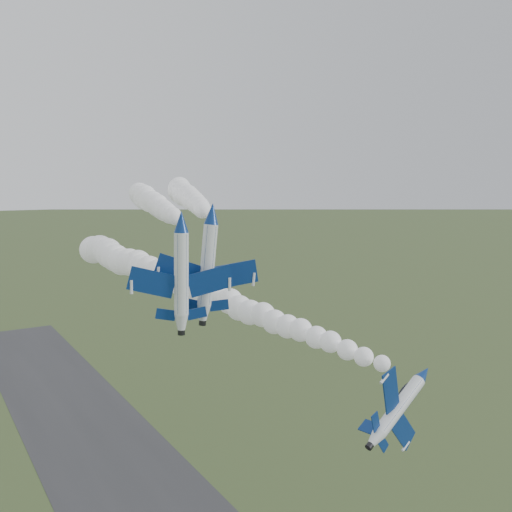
# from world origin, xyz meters

# --- Properties ---
(jet_lead) EXTENTS (4.69, 11.22, 8.30)m
(jet_lead) POSITION_xyz_m (14.61, -5.35, 31.18)
(jet_lead) COLOR white
(smoke_trail_jet_lead) EXTENTS (20.76, 74.02, 5.36)m
(smoke_trail_jet_lead) POSITION_xyz_m (8.19, 33.75, 34.07)
(smoke_trail_jet_lead) COLOR silver
(jet_pair_left) EXTENTS (11.69, 13.55, 3.41)m
(jet_pair_left) POSITION_xyz_m (-2.69, 13.90, 45.77)
(jet_pair_left) COLOR white
(smoke_trail_jet_pair_left) EXTENTS (25.88, 69.70, 4.87)m
(smoke_trail_jet_pair_left) POSITION_xyz_m (8.57, 51.72, 46.42)
(smoke_trail_jet_pair_left) COLOR silver
(jet_pair_right) EXTENTS (12.06, 14.02, 3.59)m
(jet_pair_right) POSITION_xyz_m (1.72, 15.20, 46.45)
(jet_pair_right) COLOR white
(smoke_trail_jet_pair_right) EXTENTS (26.46, 67.14, 5.10)m
(smoke_trail_jet_pair_right) POSITION_xyz_m (15.09, 51.16, 47.33)
(smoke_trail_jet_pair_right) COLOR silver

